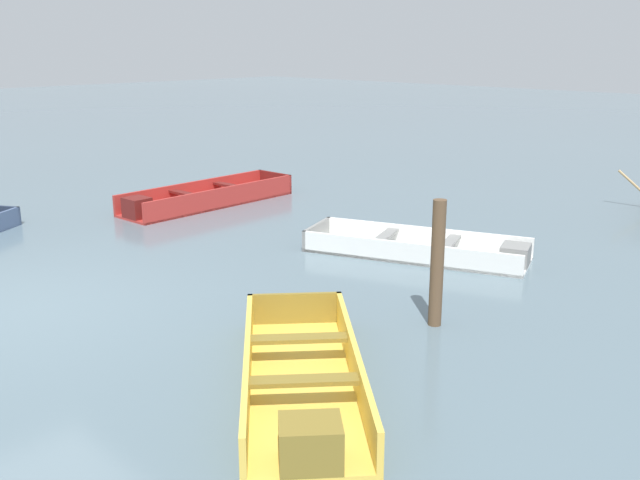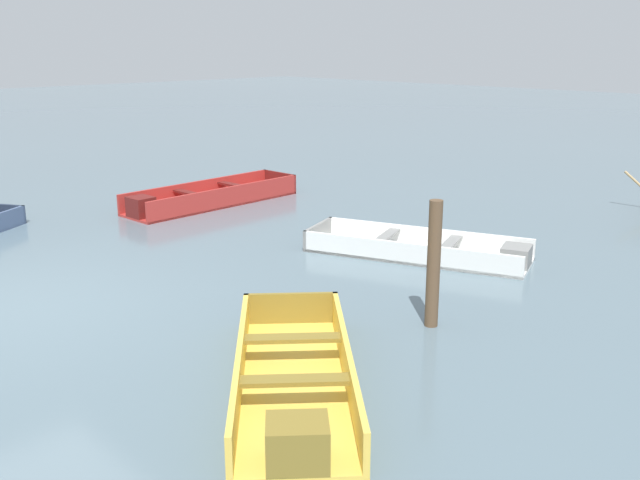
# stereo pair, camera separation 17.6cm
# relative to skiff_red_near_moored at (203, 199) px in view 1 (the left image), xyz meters

# --- Properties ---
(ground_plane) EXTENTS (80.00, 80.00, 0.00)m
(ground_plane) POSITION_rel_skiff_red_near_moored_xyz_m (2.71, -4.76, -0.13)
(ground_plane) COLOR slate
(skiff_red_near_moored) EXTENTS (1.05, 3.48, 0.38)m
(skiff_red_near_moored) POSITION_rel_skiff_red_near_moored_xyz_m (0.00, 0.00, 0.00)
(skiff_red_near_moored) COLOR #AD2D28
(skiff_red_near_moored) RESTS_ON ground
(skiff_yellow_mid_moored) EXTENTS (2.77, 2.60, 0.37)m
(skiff_yellow_mid_moored) POSITION_rel_skiff_red_near_moored_xyz_m (6.52, -3.79, -0.00)
(skiff_yellow_mid_moored) COLOR #E5BC47
(skiff_yellow_mid_moored) RESTS_ON ground
(skiff_white_far_moored) EXTENTS (3.23, 1.99, 0.30)m
(skiff_white_far_moored) POSITION_rel_skiff_red_near_moored_xyz_m (4.82, 0.25, -0.03)
(skiff_white_far_moored) COLOR white
(skiff_white_far_moored) RESTS_ON ground
(mooring_post) EXTENTS (0.14, 0.14, 1.36)m
(mooring_post) POSITION_rel_skiff_red_near_moored_xyz_m (6.40, -1.72, 0.55)
(mooring_post) COLOR brown
(mooring_post) RESTS_ON ground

